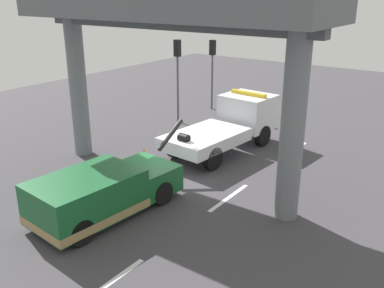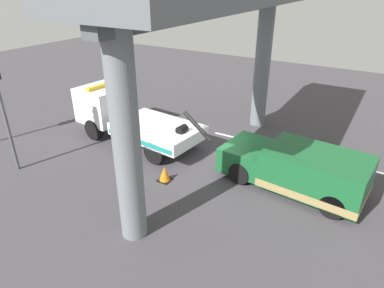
% 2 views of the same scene
% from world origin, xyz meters
% --- Properties ---
extents(ground_plane, '(60.00, 40.00, 0.10)m').
position_xyz_m(ground_plane, '(0.00, 0.00, -0.05)').
color(ground_plane, '#423F44').
extents(lane_stripe_west, '(2.60, 0.16, 0.01)m').
position_xyz_m(lane_stripe_west, '(-6.00, -2.78, 0.00)').
color(lane_stripe_west, silver).
rests_on(lane_stripe_west, ground).
extents(lane_stripe_mid, '(2.60, 0.16, 0.01)m').
position_xyz_m(lane_stripe_mid, '(0.00, -2.78, 0.00)').
color(lane_stripe_mid, silver).
rests_on(lane_stripe_mid, ground).
extents(lane_stripe_east, '(2.60, 0.16, 0.01)m').
position_xyz_m(lane_stripe_east, '(6.00, -2.78, 0.00)').
color(lane_stripe_east, silver).
rests_on(lane_stripe_east, ground).
extents(tow_truck_white, '(7.33, 2.92, 2.46)m').
position_xyz_m(tow_truck_white, '(4.62, -0.07, 1.20)').
color(tow_truck_white, white).
rests_on(tow_truck_white, ground).
extents(towed_van_green, '(5.37, 2.63, 1.58)m').
position_xyz_m(towed_van_green, '(-3.55, 0.01, 0.78)').
color(towed_van_green, '#195B2D').
rests_on(towed_van_green, ground).
extents(overpass_structure, '(3.60, 12.01, 7.08)m').
position_xyz_m(overpass_structure, '(-0.03, 0.00, 6.08)').
color(overpass_structure, slate).
rests_on(overpass_structure, ground).
extents(traffic_light_near, '(0.39, 0.32, 4.60)m').
position_xyz_m(traffic_light_near, '(6.52, 4.51, 3.34)').
color(traffic_light_near, '#515456').
rests_on(traffic_light_near, ground).
extents(traffic_light_far, '(0.39, 0.32, 4.28)m').
position_xyz_m(traffic_light_far, '(10.02, 4.51, 3.12)').
color(traffic_light_far, '#515456').
rests_on(traffic_light_far, ground).
extents(traffic_cone_orange, '(0.49, 0.49, 0.58)m').
position_xyz_m(traffic_cone_orange, '(0.90, 2.12, 0.27)').
color(traffic_cone_orange, orange).
rests_on(traffic_cone_orange, ground).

